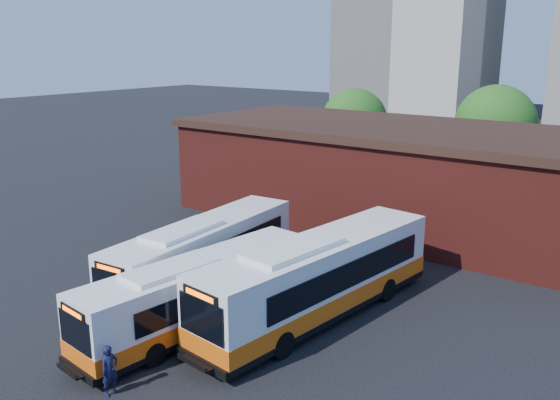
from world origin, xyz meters
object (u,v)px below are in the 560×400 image
Objects in this scene: bus_midwest at (204,256)px; bus_mideast at (200,296)px; transit_worker at (110,370)px; bus_east at (318,281)px.

bus_midwest reaches higher than bus_mideast.
bus_mideast is at bearing 10.33° from transit_worker.
bus_midwest reaches higher than transit_worker.
bus_mideast is 6.48× the size of transit_worker.
transit_worker is at bearing -69.95° from bus_midwest.
bus_midwest is 0.91× the size of bus_east.
bus_mideast is at bearing -124.64° from bus_east.
transit_worker is (-2.36, -9.13, -0.76)m from bus_east.
bus_east is at bearing -14.44° from transit_worker.
transit_worker is at bearing -98.04° from bus_east.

